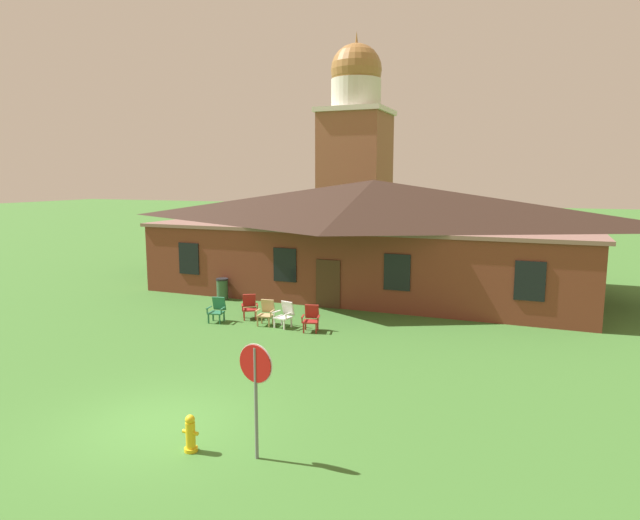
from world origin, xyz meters
TOP-DOWN VIEW (x-y plane):
  - ground_plane at (0.00, 0.00)m, footprint 200.00×200.00m
  - brick_building at (-0.00, 17.05)m, footprint 21.10×10.40m
  - dome_tower at (-5.80, 31.57)m, footprint 5.18×5.18m
  - stop_sign at (2.84, -0.49)m, footprint 0.80×0.17m
  - lawn_chair_by_porch at (-3.67, 8.27)m, footprint 0.71×0.75m
  - lawn_chair_near_door at (-2.76, 9.20)m, footprint 0.84×0.87m
  - lawn_chair_left_end at (-1.70, 8.60)m, footprint 0.69×0.73m
  - lawn_chair_middle at (-0.90, 8.58)m, footprint 0.72×0.77m
  - lawn_chair_right_end at (0.24, 8.44)m, footprint 0.74×0.78m
  - fire_hydrant at (1.43, -0.74)m, footprint 0.36×0.28m
  - trash_bin at (-5.63, 11.75)m, footprint 0.56×0.56m

SIDE VIEW (x-z plane):
  - ground_plane at x=0.00m, z-range 0.00..0.00m
  - fire_hydrant at x=1.43m, z-range -0.02..0.77m
  - trash_bin at x=-5.63m, z-range 0.01..0.99m
  - lawn_chair_by_porch at x=-3.67m, z-range 0.02..0.98m
  - lawn_chair_near_door at x=-2.76m, z-range 0.02..0.98m
  - lawn_chair_left_end at x=-1.70m, z-range 0.02..0.98m
  - lawn_chair_middle at x=-0.90m, z-range 0.02..0.98m
  - lawn_chair_right_end at x=0.24m, z-range 0.02..0.98m
  - stop_sign at x=2.84m, z-range 0.50..2.89m
  - brick_building at x=0.00m, z-range 0.05..5.52m
  - dome_tower at x=-5.80m, z-range -0.81..15.67m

